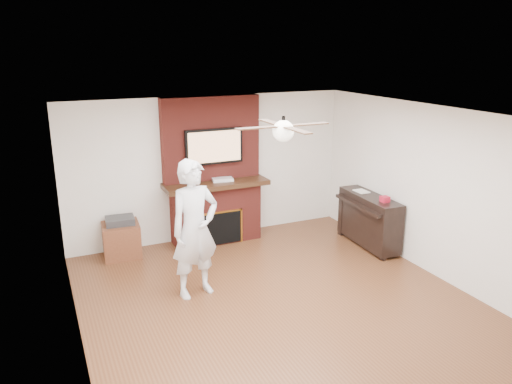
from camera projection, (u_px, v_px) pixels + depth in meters
name	position (u px, v px, depth m)	size (l,w,h in m)	color
room_shell	(282.00, 215.00, 6.28)	(5.36, 5.86, 2.86)	#4F2B17
fireplace	(214.00, 185.00, 8.58)	(1.78, 0.64, 2.50)	maroon
tv	(214.00, 146.00, 8.34)	(1.00, 0.08, 0.60)	black
ceiling_fan	(283.00, 130.00, 5.97)	(1.21, 1.21, 0.31)	black
person	(195.00, 229.00, 6.66)	(0.70, 0.46, 1.90)	silver
side_table	(121.00, 238.00, 8.07)	(0.62, 0.62, 0.66)	#592C19
piano	(369.00, 219.00, 8.45)	(0.57, 1.38, 0.98)	black
cable_box	(223.00, 179.00, 8.51)	(0.35, 0.20, 0.05)	silver
candle_orange	(209.00, 240.00, 8.63)	(0.07, 0.07, 0.12)	orange
candle_green	(218.00, 242.00, 8.61)	(0.07, 0.07, 0.10)	#326E2C
candle_blue	(229.00, 240.00, 8.72)	(0.06, 0.06, 0.08)	#3A55AF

